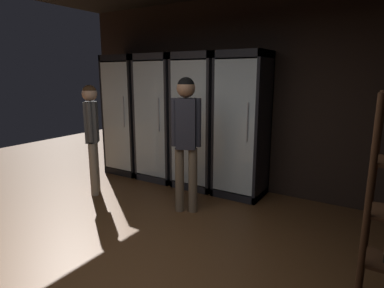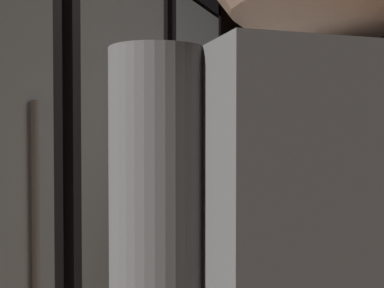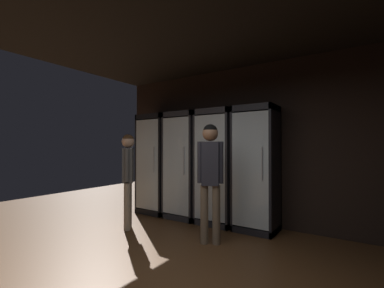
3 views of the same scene
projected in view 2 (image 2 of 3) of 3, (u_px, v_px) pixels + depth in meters
wall_back at (92, 110)px, 2.57m from camera, size 6.00×0.06×2.80m
cooler_center at (54, 208)px, 1.82m from camera, size 0.66×0.59×2.02m
cooler_right at (141, 187)px, 2.48m from camera, size 0.66×0.59×2.02m
shopper_near at (321, 195)px, 1.82m from camera, size 0.34×0.25×1.68m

